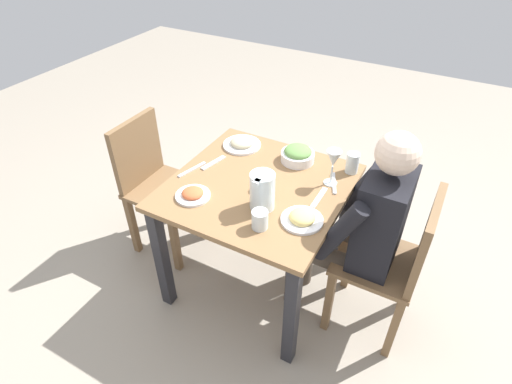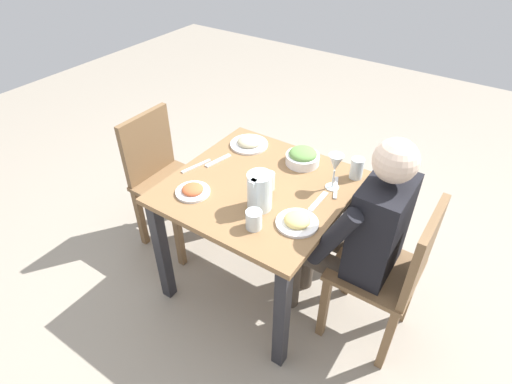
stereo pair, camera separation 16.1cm
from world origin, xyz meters
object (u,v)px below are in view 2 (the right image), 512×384
water_pitcher (260,191)px  water_glass_far_left (254,220)px  diner_near (358,231)px  water_glass_center (357,168)px  dining_table (259,204)px  wine_glass (335,165)px  chair_near (393,270)px  chair_far (163,174)px  plate_rice_curry (193,190)px  water_glass_near_right (269,181)px  salad_bowl (303,157)px  plate_beans (249,143)px  plate_fries (297,221)px

water_pitcher → water_glass_far_left: size_ratio=2.10×
diner_near → water_glass_center: 0.36m
dining_table → wine_glass: (0.19, -0.32, 0.27)m
chair_near → water_glass_far_left: (-0.33, 0.58, 0.28)m
chair_far → plate_rice_curry: 0.62m
water_pitcher → plate_rice_curry: size_ratio=1.09×
water_glass_near_right → salad_bowl: bearing=-5.7°
plate_beans → wine_glass: size_ratio=1.14×
plate_beans → water_glass_far_left: bearing=-143.5°
diner_near → salad_bowl: diner_near is taller
chair_near → salad_bowl: size_ratio=4.80×
chair_far → wine_glass: wine_glass is taller
chair_near → plate_fries: chair_near is taller
chair_far → diner_near: 1.29m
chair_near → water_pitcher: size_ratio=4.70×
plate_rice_curry → plate_fries: 0.56m
dining_table → plate_beans: bearing=42.4°
chair_far → plate_beans: chair_far is taller
plate_beans → plate_rice_curry: bearing=-177.0°
water_pitcher → dining_table: bearing=34.3°
diner_near → water_glass_far_left: size_ratio=13.16×
plate_rice_curry → water_glass_far_left: water_glass_far_left is taller
plate_fries → water_glass_far_left: water_glass_far_left is taller
diner_near → plate_beans: 0.84m
water_pitcher → chair_near: bearing=-73.1°
diner_near → water_glass_near_right: 0.50m
dining_table → salad_bowl: bearing=-16.1°
dining_table → chair_near: size_ratio=0.99×
plate_fries → water_glass_center: (0.49, -0.07, 0.04)m
plate_rice_curry → salad_bowl: bearing=-30.9°
plate_rice_curry → plate_fries: size_ratio=0.88×
water_pitcher → plate_beans: size_ratio=0.85×
water_glass_near_right → plate_beans: bearing=48.2°
diner_near → plate_fries: 0.32m
plate_fries → wine_glass: (0.34, -0.01, 0.12)m
dining_table → chair_far: bearing=89.1°
dining_table → water_glass_near_right: (0.00, -0.06, 0.17)m
plate_rice_curry → water_glass_near_right: 0.39m
water_glass_near_right → water_glass_center: bearing=-44.1°
water_glass_near_right → water_glass_far_left: (-0.28, -0.10, -0.00)m
dining_table → plate_rice_curry: bearing=135.7°
plate_rice_curry → water_glass_center: (0.58, -0.62, 0.04)m
chair_near → water_glass_near_right: size_ratio=9.54×
water_glass_near_right → water_glass_center: size_ratio=0.83×
diner_near → water_glass_far_left: (-0.33, 0.38, 0.13)m
chair_far → wine_glass: (0.18, -1.06, 0.37)m
plate_beans → water_glass_center: water_glass_center is taller
salad_bowl → water_glass_far_left: (-0.58, -0.07, 0.00)m
dining_table → water_glass_far_left: 0.37m
diner_near → plate_fries: bearing=131.7°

